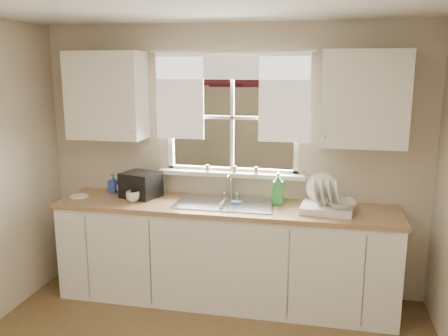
% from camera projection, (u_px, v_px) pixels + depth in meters
% --- Properties ---
extents(room_walls, '(3.62, 4.02, 2.50)m').
position_uv_depth(room_walls, '(156.00, 238.00, 2.47)').
color(room_walls, beige).
rests_on(room_walls, ground).
extents(window, '(1.38, 0.16, 1.06)m').
position_uv_depth(window, '(232.00, 135.00, 4.40)').
color(window, white).
rests_on(window, room_walls).
extents(curtains, '(1.50, 0.03, 0.81)m').
position_uv_depth(curtains, '(231.00, 87.00, 4.26)').
color(curtains, white).
rests_on(curtains, room_walls).
extents(base_cabinets, '(3.00, 0.62, 0.87)m').
position_uv_depth(base_cabinets, '(225.00, 255.00, 4.31)').
color(base_cabinets, white).
rests_on(base_cabinets, ground).
extents(countertop, '(3.04, 0.65, 0.04)m').
position_uv_depth(countertop, '(225.00, 207.00, 4.22)').
color(countertop, '#A27B51').
rests_on(countertop, base_cabinets).
extents(upper_cabinet_left, '(0.70, 0.33, 0.80)m').
position_uv_depth(upper_cabinet_left, '(107.00, 96.00, 4.39)').
color(upper_cabinet_left, white).
rests_on(upper_cabinet_left, room_walls).
extents(upper_cabinet_right, '(0.70, 0.33, 0.80)m').
position_uv_depth(upper_cabinet_right, '(364.00, 99.00, 3.92)').
color(upper_cabinet_right, white).
rests_on(upper_cabinet_right, room_walls).
extents(wall_outlet, '(0.08, 0.01, 0.12)m').
position_uv_depth(wall_outlet, '(327.00, 183.00, 4.29)').
color(wall_outlet, beige).
rests_on(wall_outlet, room_walls).
extents(sill_jars, '(0.50, 0.04, 0.06)m').
position_uv_depth(sill_jars, '(233.00, 169.00, 4.40)').
color(sill_jars, brown).
rests_on(sill_jars, window).
extents(backyard, '(20.00, 10.00, 6.13)m').
position_uv_depth(backyard, '(317.00, 2.00, 10.01)').
color(backyard, '#335421').
rests_on(backyard, ground).
extents(sink, '(0.88, 0.52, 0.40)m').
position_uv_depth(sink, '(225.00, 211.00, 4.26)').
color(sink, '#B7B7BC').
rests_on(sink, countertop).
extents(dish_rack, '(0.45, 0.35, 0.30)m').
position_uv_depth(dish_rack, '(326.00, 203.00, 4.00)').
color(dish_rack, white).
rests_on(dish_rack, countertop).
extents(bowl, '(0.28, 0.28, 0.06)m').
position_uv_depth(bowl, '(341.00, 204.00, 3.92)').
color(bowl, silver).
rests_on(bowl, dish_rack).
extents(soap_bottle_a, '(0.12, 0.12, 0.30)m').
position_uv_depth(soap_bottle_a, '(278.00, 188.00, 4.19)').
color(soap_bottle_a, green).
rests_on(soap_bottle_a, countertop).
extents(soap_bottle_b, '(0.10, 0.10, 0.18)m').
position_uv_depth(soap_bottle_b, '(113.00, 183.00, 4.61)').
color(soap_bottle_b, '#2D4EAA').
rests_on(soap_bottle_b, countertop).
extents(soap_bottle_c, '(0.16, 0.16, 0.18)m').
position_uv_depth(soap_bottle_c, '(124.00, 185.00, 4.56)').
color(soap_bottle_c, beige).
rests_on(soap_bottle_c, countertop).
extents(saucer, '(0.18, 0.18, 0.01)m').
position_uv_depth(saucer, '(79.00, 196.00, 4.46)').
color(saucer, white).
rests_on(saucer, countertop).
extents(cup, '(0.13, 0.13, 0.10)m').
position_uv_depth(cup, '(133.00, 196.00, 4.30)').
color(cup, white).
rests_on(cup, countertop).
extents(black_appliance, '(0.38, 0.36, 0.24)m').
position_uv_depth(black_appliance, '(141.00, 185.00, 4.44)').
color(black_appliance, black).
rests_on(black_appliance, countertop).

